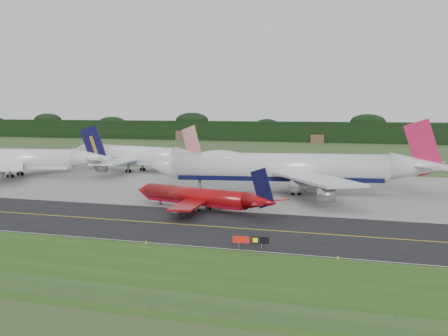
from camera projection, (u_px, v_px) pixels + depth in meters
ground at (180, 220)px, 114.08m from camera, size 600.00×600.00×0.00m
grass_verge at (72, 265)px, 81.31m from camera, size 400.00×30.00×0.01m
taxiway at (171, 224)px, 110.33m from camera, size 400.00×32.00×0.02m
apron at (260, 187)px, 161.83m from camera, size 400.00×78.00×0.01m
taxiway_centreline at (171, 223)px, 110.33m from camera, size 400.00×0.40×0.00m
taxiway_edge_line at (129, 241)px, 95.82m from camera, size 400.00×0.25×0.00m
perimeter_fence at (5, 283)px, 69.03m from camera, size 320.00×0.10×320.00m
horizon_treeline at (367, 133)px, 369.87m from camera, size 700.00×25.00×12.00m
jet_ba_747 at (290, 168)px, 149.37m from camera, size 71.47×58.38×18.05m
jet_red_737 at (202, 197)px, 124.56m from camera, size 34.31×27.29×9.46m
jet_navy_gold at (14, 160)px, 185.75m from camera, size 60.07×51.52×15.59m
jet_star_tail at (135, 156)px, 199.79m from camera, size 57.18×46.66×15.38m
taxiway_sign at (251, 240)px, 90.66m from camera, size 5.25×1.25×1.77m
edge_marker_center at (146, 242)px, 93.70m from camera, size 0.16×0.16×0.50m
edge_marker_right at (338, 258)px, 83.96m from camera, size 0.16×0.16×0.50m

